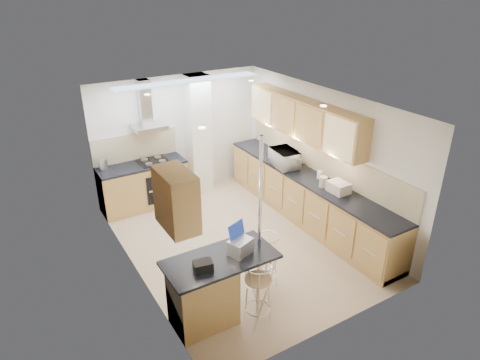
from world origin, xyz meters
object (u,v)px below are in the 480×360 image
bar_stool_near (258,293)px  bar_stool_end (266,262)px  laptop (240,247)px  bread_bin (339,187)px  microwave (285,158)px

bar_stool_near → bar_stool_end: bar_stool_near is taller
laptop → bar_stool_near: (0.08, -0.31, -0.58)m
bar_stool_near → bread_bin: bread_bin is taller
bar_stool_near → bar_stool_end: 0.73m
bar_stool_near → laptop: bearing=80.8°
bread_bin → bar_stool_end: bearing=-165.9°
laptop → bar_stool_end: bearing=1.1°
bread_bin → laptop: bearing=-164.3°
bar_stool_end → bread_bin: size_ratio=2.56×
microwave → bar_stool_near: 3.25m
laptop → bread_bin: bearing=-3.5°
microwave → laptop: (-2.22, -2.05, -0.04)m
bar_stool_near → bread_bin: bearing=-0.5°
laptop → bread_bin: laptop is taller
bread_bin → microwave: bearing=94.6°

